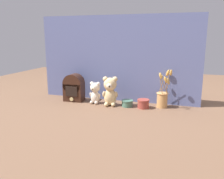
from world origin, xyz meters
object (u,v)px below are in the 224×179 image
Objects in this scene: flower_vase at (163,97)px; vintage_radio at (74,88)px; decorative_tin_tall at (127,103)px; teddy_bear_large at (110,91)px; decorative_tin_short at (143,104)px; teddy_bear_medium at (95,92)px.

flower_vase reaches higher than vintage_radio.
teddy_bear_large is at bearing -173.01° from decorative_tin_tall.
decorative_tin_tall is at bearing -2.69° from vintage_radio.
teddy_bear_large is 0.78× the size of flower_vase.
decorative_tin_short is at bearing 3.44° from teddy_bear_large.
vintage_radio is (-0.36, 0.04, -0.01)m from teddy_bear_large.
flower_vase is at bearing 13.21° from decorative_tin_tall.
teddy_bear_large reaches higher than decorative_tin_short.
decorative_tin_short is (0.28, 0.02, -0.09)m from teddy_bear_large.
teddy_bear_medium is 0.61× the size of flower_vase.
decorative_tin_tall is at bearing 6.99° from teddy_bear_large.
flower_vase reaches higher than decorative_tin_tall.
decorative_tin_short is at bearing -0.40° from teddy_bear_medium.
vintage_radio is (-0.78, -0.04, 0.03)m from flower_vase.
teddy_bear_large is at bearing -6.63° from vintage_radio.
decorative_tin_tall is (-0.28, -0.07, -0.06)m from flower_vase.
flower_vase is 3.31× the size of decorative_tin_tall.
teddy_bear_large reaches higher than vintage_radio.
teddy_bear_large reaches higher than teddy_bear_medium.
decorative_tin_tall is (0.15, 0.02, -0.10)m from teddy_bear_large.
decorative_tin_tall is (0.50, -0.02, -0.09)m from vintage_radio.
vintage_radio is at bearing 177.78° from decorative_tin_short.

